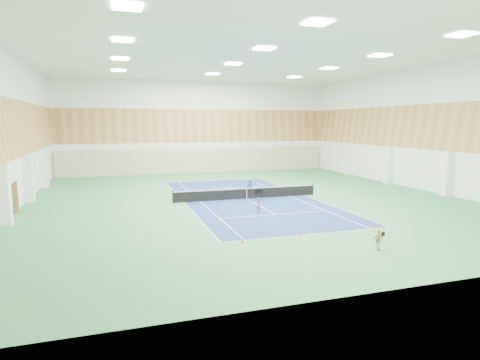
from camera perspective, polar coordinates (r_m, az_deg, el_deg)
name	(u,v)px	position (r m, az deg, el deg)	size (l,w,h in m)	color
ground	(247,199)	(34.86, 0.96, -2.69)	(40.00, 40.00, 0.00)	#337746
room_shell	(247,129)	(34.25, 0.99, 7.22)	(36.00, 40.00, 12.00)	white
wood_cladding	(247,105)	(34.28, 1.00, 10.56)	(36.00, 40.00, 8.00)	#BF8146
ceiling_light_grid	(247,57)	(34.68, 1.01, 17.05)	(21.40, 25.40, 0.06)	white
court_surface	(247,199)	(34.85, 0.96, -2.68)	(10.97, 23.77, 0.01)	navy
tennis_balls_scatter	(247,198)	(34.85, 0.96, -2.62)	(10.57, 22.77, 0.07)	#BEDD25
tennis_net	(247,193)	(34.76, 0.97, -1.80)	(12.80, 0.10, 1.10)	black
back_curtain	(199,161)	(53.56, -5.79, 2.75)	(35.40, 0.16, 3.20)	#C6B793
door_left_b	(15,198)	(33.63, -29.39, -2.22)	(0.08, 1.80, 2.20)	#593319
coach	(250,188)	(35.43, 1.40, -1.21)	(0.58, 0.38, 1.59)	navy
child_court	(259,205)	(29.54, 2.72, -3.58)	(0.52, 0.41, 1.08)	#94959D
child_apron	(378,240)	(22.03, 19.05, -8.04)	(0.64, 0.27, 1.10)	tan
ball_cart	(259,195)	(33.82, 2.70, -2.19)	(0.56, 0.56, 0.97)	black
cone_svc_a	(224,215)	(28.15, -2.32, -5.05)	(0.21, 0.21, 0.23)	#EA420C
cone_svc_b	(265,216)	(28.14, 3.58, -5.07)	(0.20, 0.20, 0.22)	#FF5C0D
cone_svc_c	(298,211)	(29.66, 8.21, -4.45)	(0.21, 0.21, 0.23)	orange
cone_svc_d	(328,211)	(30.21, 12.37, -4.32)	(0.22, 0.22, 0.24)	#FF550D
cone_base_a	(243,241)	(22.07, 0.38, -8.72)	(0.22, 0.22, 0.24)	orange
cone_base_b	(301,234)	(23.73, 8.68, -7.65)	(0.19, 0.19, 0.21)	#FF610D
cone_base_c	(329,230)	(24.97, 12.61, -6.97)	(0.18, 0.18, 0.20)	#E14B0B
cone_base_d	(373,225)	(26.88, 18.34, -6.10)	(0.20, 0.20, 0.22)	#FB4C0D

